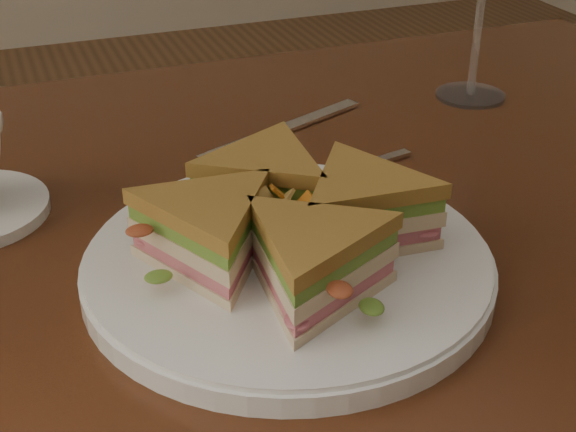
{
  "coord_description": "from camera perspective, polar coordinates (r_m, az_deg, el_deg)",
  "views": [
    {
      "loc": [
        -0.2,
        -0.55,
        1.08
      ],
      "look_at": [
        -0.02,
        -0.09,
        0.8
      ],
      "focal_mm": 50.0,
      "sensor_mm": 36.0,
      "label": 1
    }
  ],
  "objects": [
    {
      "name": "sandwich_wedges",
      "position": [
        0.57,
        0.0,
        -0.43
      ],
      "size": [
        0.24,
        0.24,
        0.06
      ],
      "color": "beige",
      "rests_on": "plate"
    },
    {
      "name": "spoon",
      "position": [
        0.71,
        0.03,
        2.11
      ],
      "size": [
        0.18,
        0.05,
        0.01
      ],
      "rotation": [
        0.0,
        0.0,
        0.21
      ],
      "color": "silver",
      "rests_on": "table"
    },
    {
      "name": "crisps_mound",
      "position": [
        0.58,
        0.0,
        -0.78
      ],
      "size": [
        0.09,
        0.09,
        0.05
      ],
      "primitive_type": null,
      "color": "orange",
      "rests_on": "plate"
    },
    {
      "name": "plate",
      "position": [
        0.59,
        0.0,
        -3.52
      ],
      "size": [
        0.3,
        0.3,
        0.02
      ],
      "primitive_type": "cylinder",
      "color": "white",
      "rests_on": "table"
    },
    {
      "name": "table",
      "position": [
        0.72,
        -1.11,
        -6.86
      ],
      "size": [
        1.2,
        0.8,
        0.75
      ],
      "color": "black",
      "rests_on": "ground"
    },
    {
      "name": "knife",
      "position": [
        0.82,
        -0.77,
        5.98
      ],
      "size": [
        0.2,
        0.09,
        0.0
      ],
      "rotation": [
        0.0,
        0.0,
        0.39
      ],
      "color": "silver",
      "rests_on": "table"
    }
  ]
}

